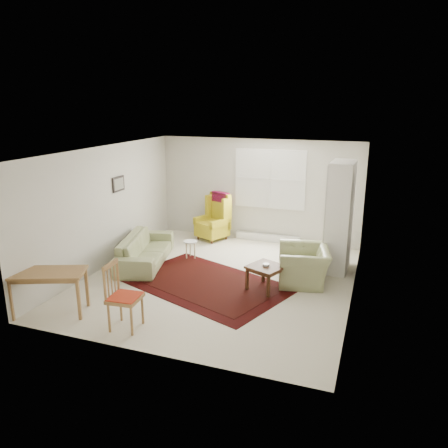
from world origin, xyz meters
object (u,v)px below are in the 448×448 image
(wingback_chair, at_px, (212,217))
(desk_chair, at_px, (125,296))
(armchair, at_px, (304,262))
(sofa, at_px, (145,244))
(coffee_table, at_px, (266,278))
(cabinet, at_px, (340,217))
(stool, at_px, (190,249))
(desk, at_px, (50,292))

(wingback_chair, relative_size, desk_chair, 1.12)
(armchair, bearing_deg, sofa, -100.86)
(coffee_table, height_order, cabinet, cabinet)
(stool, bearing_deg, wingback_chair, 91.70)
(cabinet, bearing_deg, desk_chair, -125.53)
(cabinet, bearing_deg, desk, -137.27)
(stool, bearing_deg, desk_chair, -83.97)
(wingback_chair, bearing_deg, desk_chair, -60.57)
(desk_chair, bearing_deg, cabinet, -42.59)
(stool, distance_m, desk_chair, 3.19)
(coffee_table, distance_m, desk, 3.72)
(sofa, distance_m, desk_chair, 2.79)
(desk, bearing_deg, sofa, 83.24)
(sofa, bearing_deg, cabinet, -90.05)
(wingback_chair, bearing_deg, cabinet, 7.08)
(armchair, relative_size, desk, 0.92)
(sofa, height_order, armchair, sofa)
(armchair, xyz_separation_m, stool, (-2.58, 0.48, -0.21))
(sofa, xyz_separation_m, cabinet, (3.90, 1.02, 0.70))
(armchair, height_order, desk_chair, desk_chair)
(armchair, height_order, wingback_chair, wingback_chair)
(cabinet, bearing_deg, wingback_chair, 164.63)
(wingback_chair, bearing_deg, sofa, -85.31)
(desk, bearing_deg, coffee_table, 34.13)
(armchair, bearing_deg, desk, -66.81)
(desk, bearing_deg, desk_chair, -0.09)
(sofa, height_order, desk, sofa)
(coffee_table, bearing_deg, wingback_chair, 129.16)
(cabinet, bearing_deg, sofa, -163.00)
(coffee_table, relative_size, desk_chair, 0.55)
(sofa, relative_size, desk_chair, 1.98)
(coffee_table, distance_m, cabinet, 2.06)
(stool, relative_size, desk, 0.35)
(sofa, bearing_deg, armchair, -102.60)
(wingback_chair, xyz_separation_m, desk, (-1.04, -4.58, -0.22))
(wingback_chair, bearing_deg, desk, -78.08)
(sofa, bearing_deg, coffee_table, -114.37)
(cabinet, bearing_deg, stool, -170.00)
(wingback_chair, relative_size, stool, 2.93)
(armchair, bearing_deg, cabinet, 136.19)
(armchair, height_order, coffee_table, armchair)
(armchair, height_order, desk, armchair)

